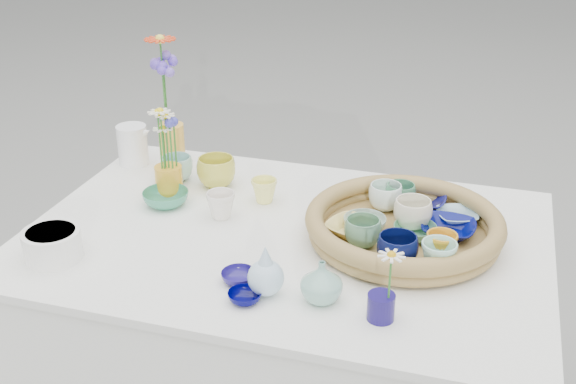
# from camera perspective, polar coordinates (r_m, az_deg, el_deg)

# --- Properties ---
(wicker_tray) EXTENTS (0.47, 0.47, 0.08)m
(wicker_tray) POSITION_cam_1_polar(r_m,az_deg,el_deg) (1.74, 9.15, -2.71)
(wicker_tray) COLOR olive
(wicker_tray) RESTS_ON display_table
(tray_ceramic_0) EXTENTS (0.15, 0.15, 0.03)m
(tray_ceramic_0) POSITION_cam_1_polar(r_m,az_deg,el_deg) (1.88, 10.29, -0.66)
(tray_ceramic_0) COLOR #0F1057
(tray_ceramic_0) RESTS_ON wicker_tray
(tray_ceramic_1) EXTENTS (0.14, 0.14, 0.03)m
(tray_ceramic_1) POSITION_cam_1_polar(r_m,az_deg,el_deg) (1.76, 12.55, -2.88)
(tray_ceramic_1) COLOR #040953
(tray_ceramic_1) RESTS_ON wicker_tray
(tray_ceramic_2) EXTENTS (0.09, 0.09, 0.07)m
(tray_ceramic_2) POSITION_cam_1_polar(r_m,az_deg,el_deg) (1.65, 12.01, -4.25)
(tray_ceramic_2) COLOR orange
(tray_ceramic_2) RESTS_ON wicker_tray
(tray_ceramic_3) EXTENTS (0.10, 0.10, 0.03)m
(tray_ceramic_3) POSITION_cam_1_polar(r_m,az_deg,el_deg) (1.73, 10.00, -3.12)
(tray_ceramic_3) COLOR #63A97C
(tray_ceramic_3) RESTS_ON wicker_tray
(tray_ceramic_4) EXTENTS (0.11, 0.11, 0.07)m
(tray_ceramic_4) POSITION_cam_1_polar(r_m,az_deg,el_deg) (1.68, 5.92, -3.18)
(tray_ceramic_4) COLOR #5C926E
(tray_ceramic_4) RESTS_ON wicker_tray
(tray_ceramic_5) EXTENTS (0.13, 0.13, 0.03)m
(tray_ceramic_5) POSITION_cam_1_polar(r_m,az_deg,el_deg) (1.75, 6.08, -2.51)
(tray_ceramic_5) COLOR #A0BFB5
(tray_ceramic_5) RESTS_ON wicker_tray
(tray_ceramic_6) EXTENTS (0.11, 0.11, 0.07)m
(tray_ceramic_6) POSITION_cam_1_polar(r_m,az_deg,el_deg) (1.85, 7.71, -0.38)
(tray_ceramic_6) COLOR white
(tray_ceramic_6) RESTS_ON wicker_tray
(tray_ceramic_7) EXTENTS (0.09, 0.09, 0.07)m
(tray_ceramic_7) POSITION_cam_1_polar(r_m,az_deg,el_deg) (1.77, 9.82, -1.71)
(tray_ceramic_7) COLOR #F3E6C8
(tray_ceramic_7) RESTS_ON wicker_tray
(tray_ceramic_8) EXTENTS (0.13, 0.13, 0.02)m
(tray_ceramic_8) POSITION_cam_1_polar(r_m,az_deg,el_deg) (1.83, 13.20, -1.88)
(tray_ceramic_8) COLOR #90B9C7
(tray_ceramic_8) RESTS_ON wicker_tray
(tray_ceramic_9) EXTENTS (0.09, 0.09, 0.07)m
(tray_ceramic_9) POSITION_cam_1_polar(r_m,az_deg,el_deg) (1.61, 8.63, -4.59)
(tray_ceramic_9) COLOR #070E3B
(tray_ceramic_9) RESTS_ON wicker_tray
(tray_ceramic_10) EXTENTS (0.15, 0.15, 0.03)m
(tray_ceramic_10) POSITION_cam_1_polar(r_m,az_deg,el_deg) (1.73, 5.10, -2.89)
(tray_ceramic_10) COLOR #E7C968
(tray_ceramic_10) RESTS_ON wicker_tray
(tray_ceramic_11) EXTENTS (0.10, 0.10, 0.07)m
(tray_ceramic_11) POSITION_cam_1_polar(r_m,az_deg,el_deg) (1.60, 11.79, -5.08)
(tray_ceramic_11) COLOR #A5DFC9
(tray_ceramic_11) RESTS_ON wicker_tray
(tray_ceramic_12) EXTENTS (0.09, 0.09, 0.06)m
(tray_ceramic_12) POSITION_cam_1_polar(r_m,az_deg,el_deg) (1.88, 8.88, -0.23)
(tray_ceramic_12) COLOR #468A5E
(tray_ceramic_12) RESTS_ON wicker_tray
(loose_ceramic_0) EXTENTS (0.12, 0.12, 0.08)m
(loose_ceramic_0) POSITION_cam_1_polar(r_m,az_deg,el_deg) (2.01, -5.69, 1.58)
(loose_ceramic_0) COLOR gold
(loose_ceramic_0) RESTS_ON display_table
(loose_ceramic_1) EXTENTS (0.07, 0.07, 0.06)m
(loose_ceramic_1) POSITION_cam_1_polar(r_m,az_deg,el_deg) (1.92, -1.89, 0.11)
(loose_ceramic_1) COLOR #FFFA7D
(loose_ceramic_1) RESTS_ON display_table
(loose_ceramic_2) EXTENTS (0.16, 0.16, 0.04)m
(loose_ceramic_2) POSITION_cam_1_polar(r_m,az_deg,el_deg) (1.93, -9.64, -0.49)
(loose_ceramic_2) COLOR #358966
(loose_ceramic_2) RESTS_ON display_table
(loose_ceramic_3) EXTENTS (0.09, 0.09, 0.07)m
(loose_ceramic_3) POSITION_cam_1_polar(r_m,az_deg,el_deg) (1.84, -5.32, -1.04)
(loose_ceramic_3) COLOR white
(loose_ceramic_3) RESTS_ON display_table
(loose_ceramic_4) EXTENTS (0.10, 0.10, 0.02)m
(loose_ceramic_4) POSITION_cam_1_polar(r_m,az_deg,el_deg) (1.58, -3.91, -6.72)
(loose_ceramic_4) COLOR navy
(loose_ceramic_4) RESTS_ON display_table
(loose_ceramic_5) EXTENTS (0.10, 0.10, 0.07)m
(loose_ceramic_5) POSITION_cam_1_polar(r_m,az_deg,el_deg) (2.06, -8.77, 1.86)
(loose_ceramic_5) COLOR #9ACBC1
(loose_ceramic_5) RESTS_ON display_table
(loose_ceramic_6) EXTENTS (0.09, 0.09, 0.02)m
(loose_ceramic_6) POSITION_cam_1_polar(r_m,az_deg,el_deg) (1.52, -3.44, -8.27)
(loose_ceramic_6) COLOR #010048
(loose_ceramic_6) RESTS_ON display_table
(fluted_bowl) EXTENTS (0.15, 0.15, 0.07)m
(fluted_bowl) POSITION_cam_1_polar(r_m,az_deg,el_deg) (1.74, -18.12, -3.96)
(fluted_bowl) COLOR white
(fluted_bowl) RESTS_ON display_table
(bud_vase_paleblue) EXTENTS (0.08, 0.08, 0.12)m
(bud_vase_paleblue) POSITION_cam_1_polar(r_m,az_deg,el_deg) (1.51, -1.78, -6.12)
(bud_vase_paleblue) COLOR silver
(bud_vase_paleblue) RESTS_ON display_table
(bud_vase_seafoam) EXTENTS (0.09, 0.09, 0.09)m
(bud_vase_seafoam) POSITION_cam_1_polar(r_m,az_deg,el_deg) (1.50, 2.67, -7.08)
(bud_vase_seafoam) COLOR #81B5A3
(bud_vase_seafoam) RESTS_ON display_table
(bud_vase_cobalt) EXTENTS (0.07, 0.07, 0.06)m
(bud_vase_cobalt) POSITION_cam_1_polar(r_m,az_deg,el_deg) (1.47, 7.35, -8.99)
(bud_vase_cobalt) COLOR #180E54
(bud_vase_cobalt) RESTS_ON display_table
(single_daisy) EXTENTS (0.08, 0.08, 0.12)m
(single_daisy) POSITION_cam_1_polar(r_m,az_deg,el_deg) (1.42, 8.06, -6.66)
(single_daisy) COLOR white
(single_daisy) RESTS_ON bud_vase_cobalt
(tall_vase_yellow) EXTENTS (0.08, 0.08, 0.14)m
(tall_vase_yellow) POSITION_cam_1_polar(r_m,az_deg,el_deg) (2.13, -9.14, 3.54)
(tall_vase_yellow) COLOR #FAB53D
(tall_vase_yellow) RESTS_ON display_table
(gerbera) EXTENTS (0.13, 0.13, 0.26)m
(gerbera) POSITION_cam_1_polar(r_m,az_deg,el_deg) (2.07, -9.83, 8.52)
(gerbera) COLOR red
(gerbera) RESTS_ON tall_vase_yellow
(hydrangea) EXTENTS (0.09, 0.09, 0.24)m
(hydrangea) POSITION_cam_1_polar(r_m,az_deg,el_deg) (2.09, -9.66, 7.64)
(hydrangea) COLOR #785BCE
(hydrangea) RESTS_ON tall_vase_yellow
(white_pitcher) EXTENTS (0.13, 0.09, 0.12)m
(white_pitcher) POSITION_cam_1_polar(r_m,az_deg,el_deg) (2.19, -12.18, 3.65)
(white_pitcher) COLOR white
(white_pitcher) RESTS_ON display_table
(daisy_cup) EXTENTS (0.09, 0.09, 0.08)m
(daisy_cup) POSITION_cam_1_polar(r_m,az_deg,el_deg) (1.98, -9.40, 0.95)
(daisy_cup) COLOR gold
(daisy_cup) RESTS_ON display_table
(daisy_posy) EXTENTS (0.11, 0.11, 0.16)m
(daisy_posy) POSITION_cam_1_polar(r_m,az_deg,el_deg) (1.93, -9.39, 4.17)
(daisy_posy) COLOR white
(daisy_posy) RESTS_ON daisy_cup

